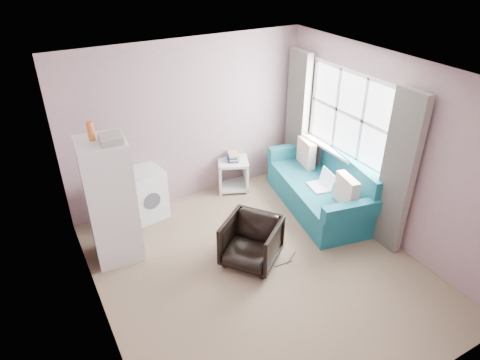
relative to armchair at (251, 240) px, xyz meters
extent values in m
cube|color=#877158|center=(0.01, -0.19, -0.35)|extent=(3.80, 4.20, 0.02)
cube|color=silver|center=(0.01, -0.19, 2.17)|extent=(3.80, 4.20, 0.02)
cube|color=gray|center=(0.01, 1.92, 0.91)|extent=(3.80, 0.02, 2.50)
cube|color=gray|center=(0.01, -2.30, 0.91)|extent=(3.80, 0.02, 2.50)
cube|color=gray|center=(-1.90, -0.19, 0.91)|extent=(0.02, 4.20, 2.50)
cube|color=gray|center=(1.92, -0.19, 0.91)|extent=(0.02, 4.20, 2.50)
cube|color=white|center=(1.90, 0.51, 1.16)|extent=(0.01, 1.60, 1.20)
imported|color=black|center=(0.00, 0.00, 0.00)|extent=(0.90, 0.91, 0.69)
cube|color=silver|center=(-1.46, 0.98, 0.49)|extent=(0.61, 0.61, 1.66)
cube|color=#48484F|center=(-1.17, 0.96, 0.27)|extent=(0.05, 0.53, 0.02)
cube|color=#48484F|center=(-1.15, 1.17, 0.75)|extent=(0.02, 0.03, 0.47)
cube|color=silver|center=(-1.17, 0.93, 0.81)|extent=(0.04, 0.40, 0.57)
cylinder|color=orange|center=(-1.53, 1.04, 1.43)|extent=(0.08, 0.08, 0.23)
cube|color=#A1A198|center=(-1.35, 0.88, 1.36)|extent=(0.27, 0.30, 0.09)
cube|color=silver|center=(-0.86, 1.69, 0.04)|extent=(0.62, 0.62, 0.77)
cube|color=#48484F|center=(-0.86, 1.67, 0.40)|extent=(0.58, 0.56, 0.05)
cylinder|color=#48484F|center=(-0.82, 1.42, 0.05)|extent=(0.25, 0.06, 0.25)
cube|color=silver|center=(0.67, 1.74, 0.17)|extent=(0.63, 0.63, 0.04)
cube|color=silver|center=(0.67, 1.74, -0.28)|extent=(0.63, 0.63, 0.04)
cube|color=silver|center=(0.47, 1.83, -0.08)|extent=(0.23, 0.46, 0.53)
cube|color=silver|center=(0.87, 1.66, -0.08)|extent=(0.23, 0.46, 0.53)
cube|color=navy|center=(0.67, 1.74, 0.20)|extent=(0.24, 0.28, 0.03)
cube|color=tan|center=(0.68, 1.74, 0.23)|extent=(0.23, 0.27, 0.03)
cube|color=navy|center=(0.66, 1.75, 0.27)|extent=(0.25, 0.28, 0.03)
cube|color=tan|center=(0.68, 1.73, 0.30)|extent=(0.22, 0.27, 0.03)
cube|color=#1B707F|center=(1.56, 0.59, -0.13)|extent=(1.27, 2.08, 0.43)
cube|color=#1B707F|center=(1.91, 0.52, 0.33)|extent=(0.56, 1.95, 0.48)
cube|color=#1B707F|center=(1.38, -0.33, 0.20)|extent=(0.93, 0.32, 0.22)
cube|color=#1B707F|center=(1.73, 1.52, 0.20)|extent=(0.93, 0.32, 0.22)
cube|color=#FFD7C0|center=(1.49, -0.03, 0.31)|extent=(0.21, 0.45, 0.43)
cube|color=#FFD7C0|center=(1.73, 1.20, 0.31)|extent=(0.21, 0.45, 0.43)
cube|color=silver|center=(1.45, 0.50, 0.10)|extent=(0.31, 0.40, 0.02)
cube|color=silver|center=(1.59, 0.48, 0.23)|extent=(0.13, 0.36, 0.24)
cube|color=white|center=(1.83, 0.51, 0.53)|extent=(0.14, 1.70, 0.04)
cube|color=white|center=(1.88, 0.51, 0.56)|extent=(0.02, 1.68, 0.05)
cube|color=white|center=(1.88, 0.51, 1.16)|extent=(0.02, 1.68, 0.05)
cube|color=white|center=(1.88, 0.51, 1.76)|extent=(0.02, 1.68, 0.05)
cube|color=white|center=(1.88, -0.29, 1.16)|extent=(0.02, 0.05, 1.20)
cube|color=white|center=(1.88, 0.24, 1.16)|extent=(0.02, 0.05, 1.20)
cube|color=white|center=(1.88, 0.78, 1.16)|extent=(0.02, 0.05, 1.20)
cube|color=white|center=(1.88, 1.31, 1.16)|extent=(0.02, 0.05, 1.20)
cube|color=beige|center=(1.79, -0.57, 0.76)|extent=(0.12, 0.46, 2.18)
cube|color=beige|center=(1.79, 1.59, 0.76)|extent=(0.12, 0.46, 2.18)
cylinder|color=black|center=(0.49, -0.22, -0.34)|extent=(0.24, 0.15, 0.01)
cylinder|color=black|center=(0.34, -0.26, -0.34)|extent=(0.27, 0.03, 0.01)
camera|label=1|loc=(-2.23, -3.70, 3.38)|focal=32.00mm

